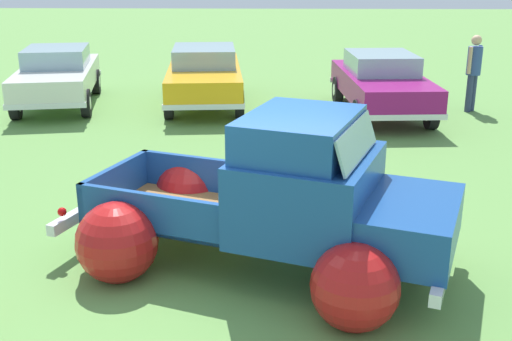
% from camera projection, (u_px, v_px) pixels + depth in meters
% --- Properties ---
extents(ground_plane, '(80.00, 80.00, 0.00)m').
position_uv_depth(ground_plane, '(255.00, 262.00, 7.86)').
color(ground_plane, '#609347').
extents(vintage_pickup_truck, '(5.00, 3.87, 1.96)m').
position_uv_depth(vintage_pickup_truck, '(285.00, 210.00, 7.48)').
color(vintage_pickup_truck, black).
rests_on(vintage_pickup_truck, ground).
extents(show_car_0, '(2.50, 4.51, 1.43)m').
position_uv_depth(show_car_0, '(57.00, 74.00, 15.90)').
color(show_car_0, black).
rests_on(show_car_0, ground).
extents(show_car_1, '(2.23, 4.69, 1.43)m').
position_uv_depth(show_car_1, '(204.00, 74.00, 15.99)').
color(show_car_1, black).
rests_on(show_car_1, ground).
extents(show_car_2, '(2.08, 4.42, 1.43)m').
position_uv_depth(show_car_2, '(381.00, 82.00, 14.98)').
color(show_car_2, black).
rests_on(show_car_2, ground).
extents(spectator_0, '(0.48, 0.48, 1.83)m').
position_uv_depth(spectator_0, '(474.00, 68.00, 15.19)').
color(spectator_0, navy).
rests_on(spectator_0, ground).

